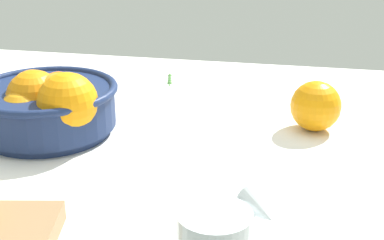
% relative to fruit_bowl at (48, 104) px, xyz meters
% --- Properties ---
extents(ground_plane, '(1.39, 0.96, 0.03)m').
position_rel_fruit_bowl_xyz_m(ground_plane, '(0.22, -0.02, -0.06)').
color(ground_plane, white).
extents(fruit_bowl, '(0.22, 0.22, 0.11)m').
position_rel_fruit_bowl_xyz_m(fruit_bowl, '(0.00, 0.00, 0.00)').
color(fruit_bowl, navy).
rests_on(fruit_bowl, ground_plane).
extents(loose_orange_0, '(0.08, 0.08, 0.08)m').
position_rel_fruit_bowl_xyz_m(loose_orange_0, '(0.40, 0.10, -0.01)').
color(loose_orange_0, orange).
rests_on(loose_orange_0, ground_plane).
extents(herb_sprig_0, '(0.02, 0.08, 0.01)m').
position_rel_fruit_bowl_xyz_m(herb_sprig_0, '(0.12, 0.30, -0.05)').
color(herb_sprig_0, '#518F43').
rests_on(herb_sprig_0, ground_plane).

